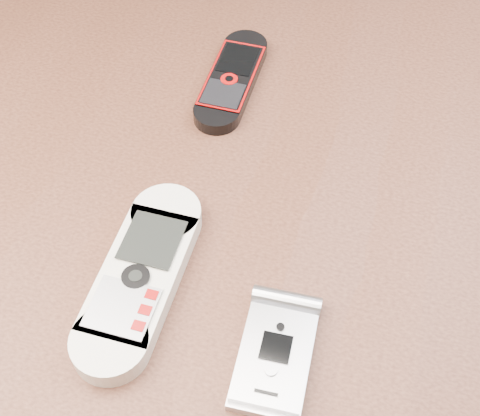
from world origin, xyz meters
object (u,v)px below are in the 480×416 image
table (235,280)px  nokia_white (140,276)px  motorola_razr (275,355)px  nokia_black_red (232,79)px

table → nokia_white: 0.15m
motorola_razr → nokia_black_red: bearing=109.6°
nokia_white → motorola_razr: nokia_white is taller
nokia_white → motorola_razr: size_ratio=1.76×
nokia_black_red → motorola_razr: 0.29m
table → nokia_black_red: 0.20m
nokia_black_red → table: bearing=-73.0°
table → nokia_white: size_ratio=6.84×
nokia_black_red → motorola_razr: bearing=-67.7°
nokia_white → nokia_black_red: (0.01, 0.24, -0.00)m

